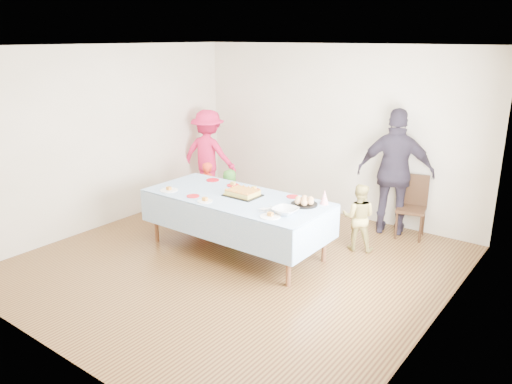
{
  "coord_description": "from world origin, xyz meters",
  "views": [
    {
      "loc": [
        3.73,
        -4.56,
        2.81
      ],
      "look_at": [
        0.09,
        0.3,
        0.9
      ],
      "focal_mm": 35.0,
      "sensor_mm": 36.0,
      "label": 1
    }
  ],
  "objects_px": {
    "party_table": "(236,200)",
    "dining_chair": "(413,202)",
    "birthday_cake": "(243,193)",
    "adult_left": "(208,155)"
  },
  "relations": [
    {
      "from": "birthday_cake",
      "to": "adult_left",
      "type": "relative_size",
      "value": 0.29
    },
    {
      "from": "party_table",
      "to": "dining_chair",
      "type": "distance_m",
      "value": 2.61
    },
    {
      "from": "dining_chair",
      "to": "adult_left",
      "type": "height_order",
      "value": "adult_left"
    },
    {
      "from": "party_table",
      "to": "adult_left",
      "type": "relative_size",
      "value": 1.57
    },
    {
      "from": "birthday_cake",
      "to": "dining_chair",
      "type": "distance_m",
      "value": 2.53
    },
    {
      "from": "party_table",
      "to": "dining_chair",
      "type": "bearing_deg",
      "value": 49.57
    },
    {
      "from": "dining_chair",
      "to": "adult_left",
      "type": "bearing_deg",
      "value": 175.41
    },
    {
      "from": "party_table",
      "to": "dining_chair",
      "type": "height_order",
      "value": "dining_chair"
    },
    {
      "from": "party_table",
      "to": "birthday_cake",
      "type": "xyz_separation_m",
      "value": [
        0.05,
        0.08,
        0.09
      ]
    },
    {
      "from": "party_table",
      "to": "dining_chair",
      "type": "relative_size",
      "value": 2.77
    }
  ]
}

